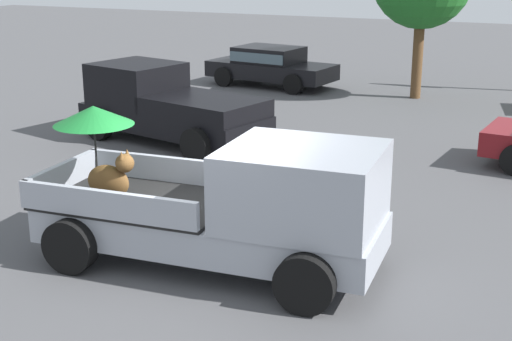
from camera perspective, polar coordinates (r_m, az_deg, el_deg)
The scene contains 4 objects.
ground_plane at distance 10.92m, azimuth -3.57°, elevation -7.22°, with size 80.00×80.00×0.00m, color #4C4C4F.
pickup_truck_main at distance 10.41m, azimuth -1.61°, elevation -2.71°, with size 5.17×2.53×2.27m.
pickup_truck_far at distance 17.70m, azimuth -7.01°, elevation 5.08°, with size 5.09×3.02×1.80m.
parked_sedan_far at distance 24.89m, azimuth 1.13°, elevation 8.29°, with size 4.50×2.42×1.33m.
Camera 1 is at (4.73, -8.78, 4.45)m, focal length 51.17 mm.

